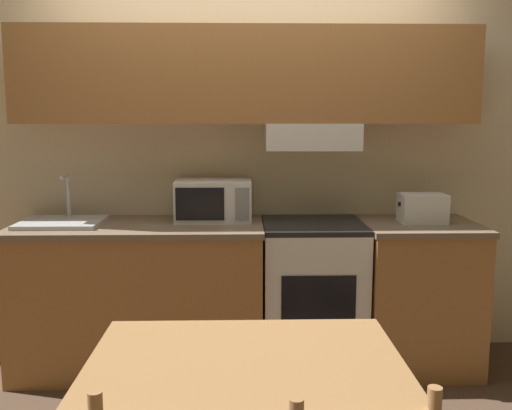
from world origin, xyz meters
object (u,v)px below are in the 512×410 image
(microwave, at_px, (214,200))
(sink_basin, at_px, (62,221))
(stove_range, at_px, (312,294))
(toaster, at_px, (422,208))
(dining_table, at_px, (246,395))

(microwave, xyz_separation_m, sink_basin, (-0.90, -0.13, -0.11))
(stove_range, distance_m, sink_basin, 1.57)
(stove_range, distance_m, toaster, 0.85)
(toaster, height_order, dining_table, toaster)
(toaster, xyz_separation_m, dining_table, (-1.08, -1.65, -0.34))
(stove_range, bearing_deg, microwave, 169.56)
(sink_basin, relative_size, dining_table, 0.47)
(stove_range, xyz_separation_m, dining_table, (-0.42, -1.66, 0.20))
(stove_range, xyz_separation_m, sink_basin, (-1.50, -0.01, 0.47))
(dining_table, bearing_deg, stove_range, 75.81)
(toaster, bearing_deg, stove_range, 179.11)
(stove_range, relative_size, microwave, 1.94)
(microwave, height_order, toaster, microwave)
(sink_basin, bearing_deg, stove_range, 0.55)
(dining_table, bearing_deg, toaster, 56.84)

